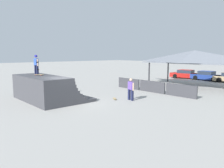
# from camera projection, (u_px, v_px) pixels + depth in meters

# --- Properties ---
(ground_plane) EXTENTS (160.00, 160.00, 0.00)m
(ground_plane) POSITION_uv_depth(u_px,v_px,m) (69.00, 104.00, 15.61)
(ground_plane) COLOR #A3A09B
(quarter_pipe_ramp) EXTENTS (5.88, 4.15, 1.90)m
(quarter_pipe_ramp) POSITION_uv_depth(u_px,v_px,m) (46.00, 89.00, 16.75)
(quarter_pipe_ramp) COLOR #424247
(quarter_pipe_ramp) RESTS_ON ground
(skater_on_deck) EXTENTS (0.67, 0.24, 1.59)m
(skater_on_deck) POSITION_uv_depth(u_px,v_px,m) (36.00, 63.00, 17.36)
(skater_on_deck) COLOR #1E2347
(skater_on_deck) RESTS_ON quarter_pipe_ramp
(skateboard_on_deck) EXTENTS (0.87, 0.51, 0.09)m
(skateboard_on_deck) POSITION_uv_depth(u_px,v_px,m) (39.00, 75.00, 16.94)
(skateboard_on_deck) COLOR red
(skateboard_on_deck) RESTS_ON quarter_pipe_ramp
(bystander_walking) EXTENTS (0.69, 0.28, 1.71)m
(bystander_walking) POSITION_uv_depth(u_px,v_px,m) (131.00, 88.00, 16.75)
(bystander_walking) COLOR #1E2347
(bystander_walking) RESTS_ON ground
(skateboard_on_ground) EXTENTS (0.75, 0.61, 0.09)m
(skateboard_on_ground) POSITION_uv_depth(u_px,v_px,m) (115.00, 99.00, 17.17)
(skateboard_on_ground) COLOR green
(skateboard_on_ground) RESTS_ON ground
(barrier_fence) EXTENTS (8.85, 0.12, 1.05)m
(barrier_fence) POSITION_uv_depth(u_px,v_px,m) (152.00, 87.00, 20.34)
(barrier_fence) COLOR #3D3D42
(barrier_fence) RESTS_ON ground
(pavilion_shelter) EXTENTS (10.60, 4.56, 3.94)m
(pavilion_shelter) POSITION_uv_depth(u_px,v_px,m) (194.00, 57.00, 23.41)
(pavilion_shelter) COLOR #2D2D33
(pavilion_shelter) RESTS_ON ground
(parked_car_red) EXTENTS (4.61, 2.25, 1.27)m
(parked_car_red) POSITION_uv_depth(u_px,v_px,m) (186.00, 74.00, 31.73)
(parked_car_red) COLOR red
(parked_car_red) RESTS_ON ground
(parked_car_blue) EXTENTS (4.18, 1.75, 1.27)m
(parked_car_blue) POSITION_uv_depth(u_px,v_px,m) (207.00, 76.00, 29.40)
(parked_car_blue) COLOR navy
(parked_car_blue) RESTS_ON ground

